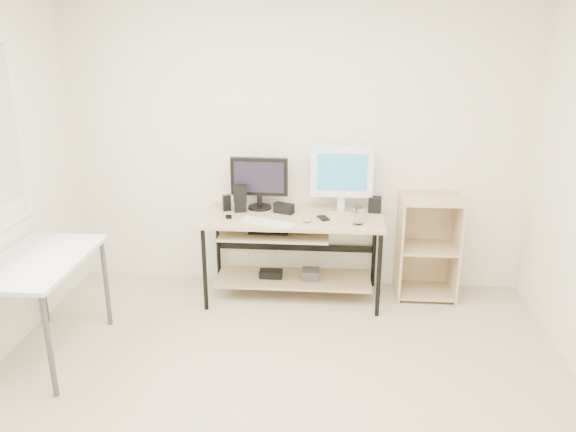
# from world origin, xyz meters

# --- Properties ---
(room) EXTENTS (4.01, 4.01, 2.62)m
(room) POSITION_xyz_m (-0.14, 0.04, 1.32)
(room) COLOR #C3B496
(room) RESTS_ON ground
(desk) EXTENTS (1.50, 0.65, 0.75)m
(desk) POSITION_xyz_m (-0.03, 1.66, 0.54)
(desk) COLOR tan
(desk) RESTS_ON ground
(side_table) EXTENTS (0.60, 1.00, 0.75)m
(side_table) POSITION_xyz_m (-1.68, 0.60, 0.67)
(side_table) COLOR white
(side_table) RESTS_ON ground
(shelf_unit) EXTENTS (0.50, 0.40, 0.90)m
(shelf_unit) POSITION_xyz_m (1.15, 1.82, 0.45)
(shelf_unit) COLOR tan
(shelf_unit) RESTS_ON ground
(black_monitor) EXTENTS (0.49, 0.20, 0.45)m
(black_monitor) POSITION_xyz_m (-0.31, 1.84, 1.01)
(black_monitor) COLOR black
(black_monitor) RESTS_ON desk
(white_imac) EXTENTS (0.53, 0.17, 0.56)m
(white_imac) POSITION_xyz_m (0.40, 1.85, 1.08)
(white_imac) COLOR silver
(white_imac) RESTS_ON desk
(keyboard) EXTENTS (0.46, 0.29, 0.02)m
(keyboard) POSITION_xyz_m (-0.19, 1.45, 0.76)
(keyboard) COLOR white
(keyboard) RESTS_ON desk
(mouse) EXTENTS (0.08, 0.12, 0.04)m
(mouse) POSITION_xyz_m (0.12, 1.53, 0.77)
(mouse) COLOR #ADADB2
(mouse) RESTS_ON desk
(center_speaker) EXTENTS (0.18, 0.13, 0.08)m
(center_speaker) POSITION_xyz_m (-0.09, 1.73, 0.79)
(center_speaker) COLOR black
(center_speaker) RESTS_ON desk
(speaker_left) EXTENTS (0.13, 0.13, 0.23)m
(speaker_left) POSITION_xyz_m (-0.46, 1.75, 0.87)
(speaker_left) COLOR black
(speaker_left) RESTS_ON desk
(speaker_right) EXTENTS (0.12, 0.12, 0.13)m
(speaker_right) POSITION_xyz_m (0.69, 1.82, 0.81)
(speaker_right) COLOR black
(speaker_right) RESTS_ON desk
(audio_controller) EXTENTS (0.08, 0.07, 0.14)m
(audio_controller) POSITION_xyz_m (-0.58, 1.75, 0.82)
(audio_controller) COLOR black
(audio_controller) RESTS_ON desk
(volume_puck) EXTENTS (0.07, 0.07, 0.02)m
(volume_puck) POSITION_xyz_m (-0.53, 1.56, 0.76)
(volume_puck) COLOR black
(volume_puck) RESTS_ON desk
(smartphone) EXTENTS (0.12, 0.15, 0.01)m
(smartphone) POSITION_xyz_m (0.25, 1.61, 0.76)
(smartphone) COLOR black
(smartphone) RESTS_ON desk
(coaster) EXTENTS (0.10, 0.10, 0.01)m
(coaster) POSITION_xyz_m (0.53, 1.47, 0.75)
(coaster) COLOR olive
(coaster) RESTS_ON desk
(drinking_glass) EXTENTS (0.08, 0.08, 0.14)m
(drinking_glass) POSITION_xyz_m (0.53, 1.47, 0.83)
(drinking_glass) COLOR white
(drinking_glass) RESTS_ON coaster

